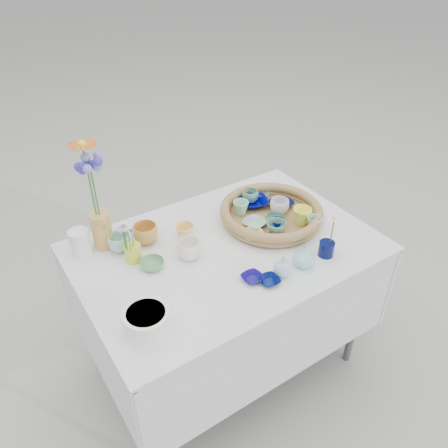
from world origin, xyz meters
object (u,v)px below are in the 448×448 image
wicker_tray (271,214)px  tall_vase_yellow (102,230)px  display_table (226,360)px  bud_vase_seafoam (304,256)px

wicker_tray → tall_vase_yellow: 0.76m
tall_vase_yellow → display_table: bearing=-34.1°
bud_vase_seafoam → tall_vase_yellow: tall_vase_yellow is taller
wicker_tray → display_table: bearing=-169.9°
wicker_tray → bud_vase_seafoam: 0.34m
wicker_tray → bud_vase_seafoam: bud_vase_seafoam is taller
bud_vase_seafoam → tall_vase_yellow: (-0.62, 0.57, 0.04)m
wicker_tray → bud_vase_seafoam: bearing=-105.7°
display_table → bud_vase_seafoam: size_ratio=13.82×
display_table → wicker_tray: size_ratio=2.66×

